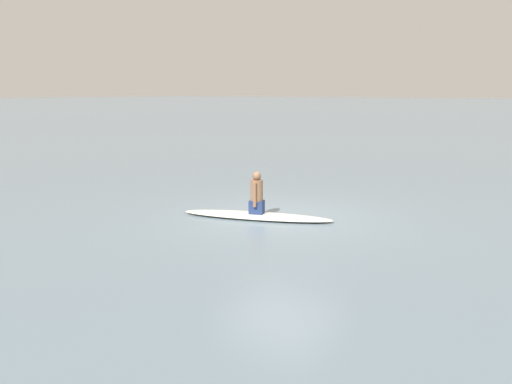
% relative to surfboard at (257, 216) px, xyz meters
% --- Properties ---
extents(ground_plane, '(400.00, 400.00, 0.00)m').
position_rel_surfboard_xyz_m(ground_plane, '(0.40, 0.39, -0.06)').
color(ground_plane, slate).
extents(surfboard, '(3.38, 1.84, 0.11)m').
position_rel_surfboard_xyz_m(surfboard, '(0.00, 0.00, 0.00)').
color(surfboard, silver).
rests_on(surfboard, ground).
extents(person_paddler, '(0.38, 0.40, 0.93)m').
position_rel_surfboard_xyz_m(person_paddler, '(0.00, -0.00, 0.48)').
color(person_paddler, navy).
rests_on(person_paddler, surfboard).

